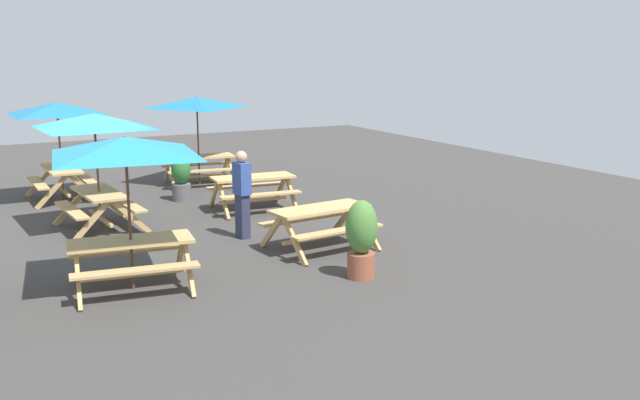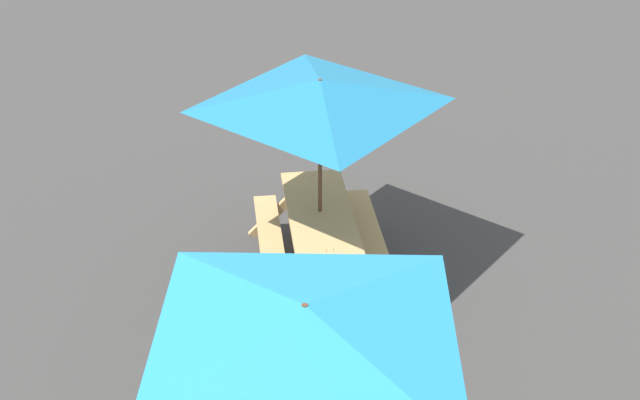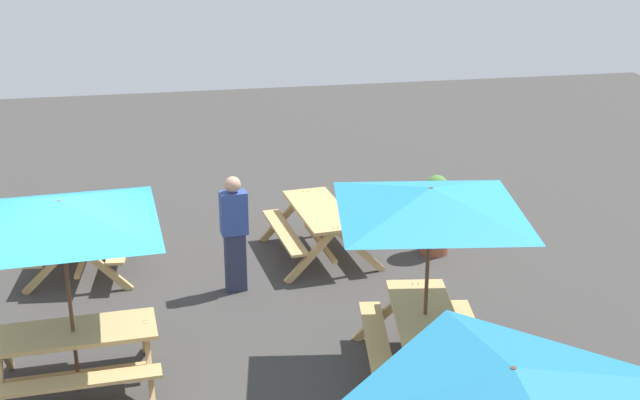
% 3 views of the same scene
% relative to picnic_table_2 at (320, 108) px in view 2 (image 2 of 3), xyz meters
% --- Properties ---
extents(picnic_table_2, '(2.01, 2.01, 2.34)m').
position_rel_picnic_table_2_xyz_m(picnic_table_2, '(0.00, 0.00, 0.00)').
color(picnic_table_2, tan).
rests_on(picnic_table_2, ground).
extents(picnic_table_6, '(2.80, 2.80, 2.34)m').
position_rel_picnic_table_2_xyz_m(picnic_table_6, '(-3.65, 0.53, 0.00)').
color(picnic_table_6, tan).
rests_on(picnic_table_6, ground).
extents(potted_plant_2, '(0.61, 0.61, 1.06)m').
position_rel_picnic_table_2_xyz_m(potted_plant_2, '(-1.45, 0.52, -1.39)').
color(potted_plant_2, '#59595B').
rests_on(potted_plant_2, ground).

